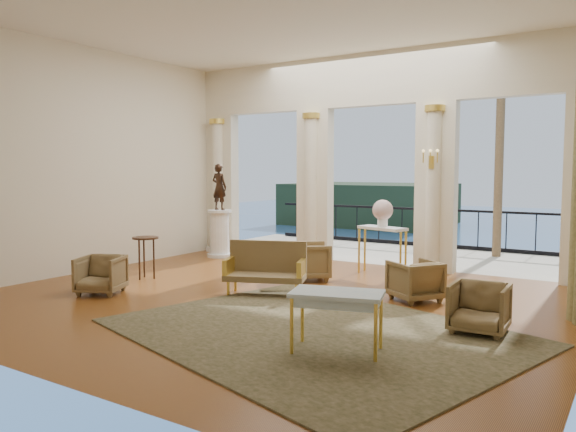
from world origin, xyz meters
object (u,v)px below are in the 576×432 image
Objects in this scene: game_table at (337,298)px; armchair_d at (309,259)px; console_table at (382,235)px; side_table at (145,243)px; armchair_c at (415,279)px; settee at (266,268)px; pedestal at (220,234)px; statue at (219,187)px; armchair_b at (479,306)px; armchair_a at (101,273)px.

armchair_d is at bearing 108.43° from game_table.
console_table is 4.58m from side_table.
armchair_c is 5.02m from side_table.
armchair_d is 3.09m from side_table.
settee is at bearing 140.48° from armchair_d.
armchair_c is 0.67× the size of console_table.
pedestal reaches higher than armchair_c.
statue is at bearing 117.95° from settee.
armchair_b is 0.49× the size of settee.
armchair_b is at bearing -28.85° from settee.
statue reaches higher than armchair_b.
console_table is (3.20, 4.21, 0.42)m from armchair_a.
armchair_c is 2.34m from armchair_d.
pedestal is at bearing 123.41° from game_table.
statue is (-0.90, 4.16, 1.30)m from armchair_a.
armchair_a is at bearing 156.71° from game_table.
armchair_d reaches higher than armchair_c.
settee reaches higher than armchair_c.
armchair_d reaches higher than game_table.
side_table is at bearing 143.10° from game_table.
statue reaches higher than console_table.
armchair_a is at bearing -169.15° from settee.
game_table is at bearing 38.22° from armchair_c.
armchair_c is at bearing 76.41° from game_table.
pedestal is at bearing 28.61° from armchair_d.
pedestal is at bearing 117.95° from settee.
armchair_a is 1.40m from side_table.
armchair_d is at bearing 30.98° from side_table.
pedestal is (-3.19, 1.26, 0.15)m from armchair_d.
side_table is at bearing -124.65° from console_table.
statue is (-3.20, 2.66, 1.22)m from settee.
armchair_b is 7.53m from statue.
pedestal is (-6.75, 3.07, 0.18)m from armchair_b.
armchair_a is 2.74m from settee.
game_table is at bearing -62.80° from settee.
armchair_c is at bearing -143.61° from armchair_d.
armchair_c reaches higher than armchair_b.
armchair_d is at bearing -68.44° from armchair_c.
settee is 3.17m from game_table.
armchair_b is at bearing 155.32° from statue.
armchair_d is 0.74× the size of console_table.
armchair_b reaches higher than game_table.
armchair_b is at bearing -24.42° from pedestal.
armchair_a is at bearing 101.88° from armchair_d.
settee is at bearing -34.16° from armchair_c.
armchair_c reaches higher than armchair_a.
side_table reaches higher than game_table.
console_table is (0.91, 1.31, 0.39)m from armchair_d.
side_table is (-0.35, 1.32, 0.33)m from armchair_a.
console_table is at bearing 26.68° from armchair_a.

